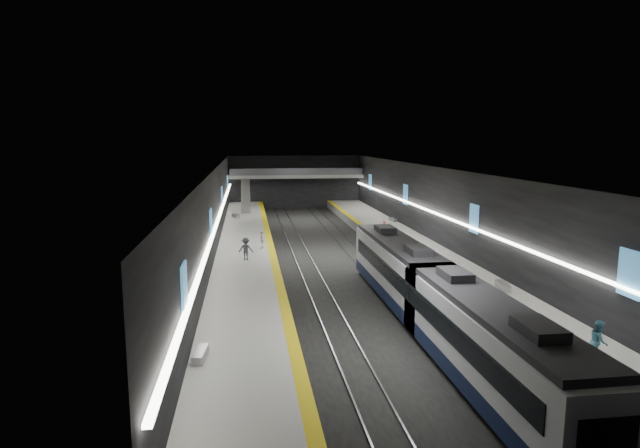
{
  "coord_description": "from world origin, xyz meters",
  "views": [
    {
      "loc": [
        -7.31,
        -46.53,
        10.6
      ],
      "look_at": [
        -0.21,
        5.21,
        2.2
      ],
      "focal_mm": 30.0,
      "sensor_mm": 36.0,
      "label": 1
    }
  ],
  "objects": [
    {
      "name": "escalator",
      "position": [
        -7.5,
        26.0,
        2.9
      ],
      "size": [
        1.2,
        7.5,
        3.92
      ],
      "primitive_type": "cube",
      "rotation": [
        0.44,
        0.0,
        0.0
      ],
      "color": "#99999E",
      "rests_on": "platform_left"
    },
    {
      "name": "bench_left_near",
      "position": [
        -9.5,
        -23.77,
        1.2
      ],
      "size": [
        0.65,
        1.71,
        0.41
      ],
      "primitive_type": "cube",
      "rotation": [
        0.0,
        0.0,
        -0.11
      ],
      "color": "#99999E",
      "rests_on": "platform_left"
    },
    {
      "name": "platform_left",
      "position": [
        -7.5,
        0.0,
        0.5
      ],
      "size": [
        5.0,
        70.0,
        1.0
      ],
      "primitive_type": "cube",
      "color": "slate",
      "rests_on": "ground"
    },
    {
      "name": "wall_front",
      "position": [
        0.0,
        -35.0,
        4.0
      ],
      "size": [
        20.0,
        0.04,
        8.0
      ],
      "primitive_type": "cube",
      "color": "black",
      "rests_on": "ground"
    },
    {
      "name": "passenger_left_a",
      "position": [
        -6.09,
        -0.13,
        1.77
      ],
      "size": [
        0.41,
        0.91,
        1.54
      ],
      "primitive_type": "imported",
      "rotation": [
        0.0,
        0.0,
        -1.6
      ],
      "color": "silver",
      "rests_on": "platform_left"
    },
    {
      "name": "ceiling",
      "position": [
        0.0,
        0.0,
        8.0
      ],
      "size": [
        20.0,
        70.0,
        0.04
      ],
      "primitive_type": "cube",
      "rotation": [
        3.14,
        0.0,
        0.0
      ],
      "color": "beige",
      "rests_on": "wall_left"
    },
    {
      "name": "rails",
      "position": [
        -0.0,
        0.0,
        0.06
      ],
      "size": [
        6.52,
        70.0,
        0.12
      ],
      "color": "gray",
      "rests_on": "ground"
    },
    {
      "name": "wall_right",
      "position": [
        10.0,
        0.0,
        4.0
      ],
      "size": [
        0.04,
        70.0,
        8.0
      ],
      "primitive_type": "cube",
      "color": "black",
      "rests_on": "ground"
    },
    {
      "name": "tile_surface_right",
      "position": [
        7.5,
        0.0,
        1.01
      ],
      "size": [
        5.0,
        70.0,
        0.02
      ],
      "primitive_type": "cube",
      "color": "#A7A7A2",
      "rests_on": "platform_right"
    },
    {
      "name": "ground",
      "position": [
        0.0,
        0.0,
        0.0
      ],
      "size": [
        70.0,
        70.0,
        0.0
      ],
      "primitive_type": "plane",
      "color": "black",
      "rests_on": "ground"
    },
    {
      "name": "mezzanine_bridge",
      "position": [
        0.0,
        32.93,
        5.04
      ],
      "size": [
        20.0,
        3.0,
        1.5
      ],
      "color": "gray",
      "rests_on": "wall_left"
    },
    {
      "name": "ad_posters",
      "position": [
        -0.0,
        1.0,
        4.5
      ],
      "size": [
        19.94,
        53.5,
        2.2
      ],
      "color": "#3F85BD",
      "rests_on": "wall_left"
    },
    {
      "name": "cove_light_right",
      "position": [
        9.8,
        0.0,
        3.8
      ],
      "size": [
        0.25,
        68.6,
        0.12
      ],
      "primitive_type": "cube",
      "color": "white",
      "rests_on": "wall_right"
    },
    {
      "name": "tile_surface_left",
      "position": [
        -7.5,
        0.0,
        1.01
      ],
      "size": [
        5.0,
        70.0,
        0.02
      ],
      "primitive_type": "cube",
      "color": "#A7A7A2",
      "rests_on": "platform_left"
    },
    {
      "name": "passenger_right_a",
      "position": [
        5.97,
        3.66,
        1.8
      ],
      "size": [
        0.5,
        0.65,
        1.61
      ],
      "primitive_type": "imported",
      "rotation": [
        0.0,
        0.0,
        1.36
      ],
      "color": "#BC464B",
      "rests_on": "platform_right"
    },
    {
      "name": "bench_right_near",
      "position": [
        8.83,
        -15.27,
        1.22
      ],
      "size": [
        0.79,
        1.89,
        0.45
      ],
      "primitive_type": "cube",
      "rotation": [
        0.0,
        0.0,
        -0.16
      ],
      "color": "#99999E",
      "rests_on": "platform_right"
    },
    {
      "name": "tactile_strip_left",
      "position": [
        -5.3,
        0.0,
        1.02
      ],
      "size": [
        0.6,
        70.0,
        0.02
      ],
      "primitive_type": "cube",
      "color": "#DEC10B",
      "rests_on": "platform_left"
    },
    {
      "name": "tactile_strip_right",
      "position": [
        5.3,
        0.0,
        1.02
      ],
      "size": [
        0.6,
        70.0,
        0.02
      ],
      "primitive_type": "cube",
      "color": "#DEC10B",
      "rests_on": "platform_right"
    },
    {
      "name": "cove_light_left",
      "position": [
        -9.8,
        0.0,
        3.8
      ],
      "size": [
        0.25,
        68.6,
        0.12
      ],
      "primitive_type": "cube",
      "color": "white",
      "rests_on": "wall_left"
    },
    {
      "name": "wall_back",
      "position": [
        0.0,
        35.0,
        4.0
      ],
      "size": [
        20.0,
        0.04,
        8.0
      ],
      "primitive_type": "cube",
      "color": "black",
      "rests_on": "ground"
    },
    {
      "name": "wall_left",
      "position": [
        -10.0,
        0.0,
        4.0
      ],
      "size": [
        0.04,
        70.0,
        8.0
      ],
      "primitive_type": "cube",
      "color": "black",
      "rests_on": "ground"
    },
    {
      "name": "bench_right_far",
      "position": [
        9.5,
        13.28,
        1.2
      ],
      "size": [
        0.62,
        1.64,
        0.39
      ],
      "primitive_type": "cube",
      "rotation": [
        0.0,
        0.0,
        0.11
      ],
      "color": "#99999E",
      "rests_on": "platform_right"
    },
    {
      "name": "passenger_left_b",
      "position": [
        -7.5,
        -4.59,
        1.9
      ],
      "size": [
        1.26,
        0.85,
        1.8
      ],
      "primitive_type": "imported",
      "rotation": [
        0.0,
        0.0,
        2.98
      ],
      "color": "#393B40",
      "rests_on": "platform_left"
    },
    {
      "name": "train",
      "position": [
        2.5,
        -19.95,
        2.2
      ],
      "size": [
        2.69,
        28.16,
        3.6
      ],
      "color": "#0E1836",
      "rests_on": "ground"
    },
    {
      "name": "passenger_right_b",
      "position": [
        7.62,
        -26.4,
        1.92
      ],
      "size": [
        1.06,
        1.13,
        1.84
      ],
      "primitive_type": "imported",
      "rotation": [
        0.0,
        0.0,
        1.03
      ],
      "color": "#5095AE",
      "rests_on": "platform_right"
    },
    {
      "name": "platform_right",
      "position": [
        7.5,
        0.0,
        0.5
      ],
      "size": [
        5.0,
        70.0,
        1.0
      ],
      "primitive_type": "cube",
      "color": "slate",
      "rests_on": "ground"
    },
    {
      "name": "bench_left_far",
      "position": [
        -8.74,
        18.86,
        1.21
      ],
      "size": [
        1.04,
        1.79,
        0.42
      ],
      "primitive_type": "cube",
      "rotation": [
        0.0,
        0.0,
        0.34
      ],
      "color": "#99999E",
      "rests_on": "platform_left"
    }
  ]
}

